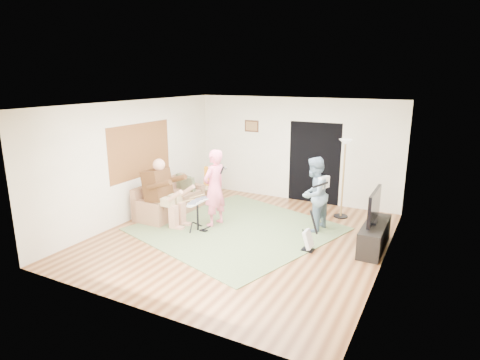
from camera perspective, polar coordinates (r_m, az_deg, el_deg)
name	(u,v)px	position (r m, az deg, el deg)	size (l,w,h in m)	color
floor	(242,237)	(8.33, 0.22, -8.14)	(6.00, 6.00, 0.00)	brown
walls	(242,174)	(7.91, 0.23, 0.92)	(5.50, 6.00, 2.70)	silver
ceiling	(242,104)	(7.70, 0.24, 10.72)	(6.00, 6.00, 0.00)	white
window_blinds	(141,150)	(9.57, -13.96, 4.10)	(2.05, 2.05, 0.00)	brown
doorway	(314,163)	(10.48, 10.51, 2.38)	(2.10, 2.10, 0.00)	black
picture_frame	(252,126)	(11.00, 1.67, 7.67)	(0.42, 0.03, 0.32)	#3F2314
area_rug	(237,229)	(8.74, -0.45, -6.96)	(3.62, 3.62, 0.02)	#586C41
sofa	(168,203)	(9.85, -10.17, -3.17)	(0.78, 1.90, 0.77)	#996C4C
drummer	(165,199)	(9.01, -10.62, -2.73)	(0.96, 0.54, 1.48)	#4D2E15
drum_kit	(198,217)	(8.62, -6.04, -5.27)	(0.38, 0.68, 0.70)	black
singer	(214,188)	(8.75, -3.67, -1.15)	(0.62, 0.41, 1.71)	pink
microphone	(222,170)	(8.54, -2.57, 1.40)	(0.06, 0.06, 0.24)	black
guitarist	(314,194)	(8.58, 10.43, -2.04)	(0.78, 0.61, 1.60)	#6F8BA3
guitar_held	(324,182)	(8.45, 11.81, -0.33)	(0.12, 0.60, 0.26)	white
guitar_spare	(309,239)	(7.74, 9.73, -8.31)	(0.30, 0.26, 0.82)	black
torchiere_lamp	(344,165)	(9.45, 14.58, 2.14)	(0.33, 0.33, 1.84)	black
dining_chair	(209,190)	(10.47, -4.37, -1.49)	(0.43, 0.45, 0.93)	tan
tv_cabinet	(374,236)	(8.16, 18.56, -7.56)	(0.40, 1.40, 0.50)	black
television	(374,206)	(7.96, 18.55, -3.50)	(0.06, 1.03, 0.60)	black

